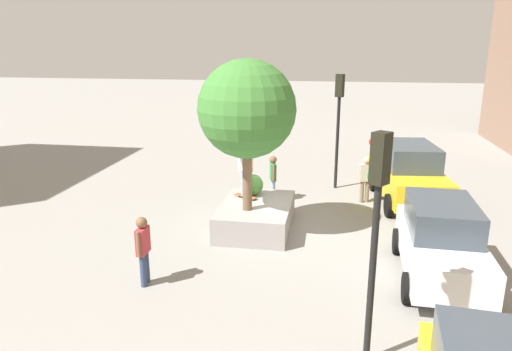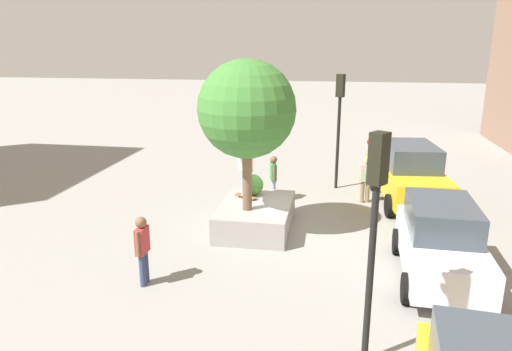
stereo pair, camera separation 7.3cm
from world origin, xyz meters
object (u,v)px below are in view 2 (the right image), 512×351
(skateboard, at_px, (246,196))
(traffic_light_corner, at_px, (374,211))
(police_car, at_px, (440,241))
(bystander_watching, at_px, (273,175))
(planter_ledge, at_px, (256,216))
(passerby_with_bag, at_px, (142,246))
(skateboarder, at_px, (246,166))
(traffic_light_median, at_px, (339,112))
(plaza_tree, at_px, (247,110))
(pedestrian_crossing, at_px, (366,176))
(taxi_cab, at_px, (410,174))

(skateboard, bearing_deg, traffic_light_corner, 27.95)
(police_car, xyz_separation_m, bystander_watching, (-5.11, -4.73, 0.01))
(bystander_watching, bearing_deg, planter_ledge, -3.55)
(traffic_light_corner, height_order, passerby_with_bag, traffic_light_corner)
(skateboarder, distance_m, traffic_light_median, 5.22)
(skateboarder, relative_size, traffic_light_corner, 0.41)
(plaza_tree, relative_size, pedestrian_crossing, 2.59)
(skateboard, distance_m, passerby_with_bag, 4.70)
(police_car, xyz_separation_m, pedestrian_crossing, (-5.50, -1.46, 0.01))
(plaza_tree, distance_m, skateboarder, 2.17)
(police_car, height_order, pedestrian_crossing, police_car)
(plaza_tree, distance_m, traffic_light_corner, 6.30)
(police_car, bearing_deg, passerby_with_bag, -77.58)
(taxi_cab, distance_m, bystander_watching, 4.83)
(plaza_tree, height_order, bystander_watching, plaza_tree)
(planter_ledge, bearing_deg, skateboarder, -140.05)
(traffic_light_corner, bearing_deg, skateboarder, -152.05)
(skateboarder, xyz_separation_m, police_car, (2.90, 5.31, -0.89))
(planter_ledge, xyz_separation_m, skateboard, (-0.49, -0.41, 0.45))
(skateboarder, height_order, taxi_cab, skateboarder)
(planter_ledge, bearing_deg, pedestrian_crossing, 132.02)
(skateboarder, xyz_separation_m, passerby_with_bag, (4.42, -1.59, -0.87))
(traffic_light_corner, distance_m, bystander_watching, 9.27)
(traffic_light_corner, bearing_deg, plaza_tree, -149.61)
(bystander_watching, bearing_deg, passerby_with_bag, -18.15)
(passerby_with_bag, bearing_deg, traffic_light_corner, 68.21)
(pedestrian_crossing, bearing_deg, traffic_light_median, -147.86)
(planter_ledge, height_order, bystander_watching, bystander_watching)
(planter_ledge, bearing_deg, traffic_light_corner, 26.80)
(plaza_tree, xyz_separation_m, traffic_light_median, (-5.27, 2.57, -0.72))
(taxi_cab, distance_m, passerby_with_bag, 10.06)
(planter_ledge, bearing_deg, bystander_watching, 176.45)
(skateboarder, bearing_deg, pedestrian_crossing, 124.06)
(pedestrian_crossing, bearing_deg, bystander_watching, -83.13)
(taxi_cab, height_order, police_car, taxi_cab)
(skateboard, xyz_separation_m, taxi_cab, (-2.85, 5.36, 0.22))
(skateboard, relative_size, bystander_watching, 0.48)
(taxi_cab, height_order, traffic_light_median, traffic_light_median)
(police_car, height_order, traffic_light_corner, traffic_light_corner)
(traffic_light_median, bearing_deg, plaza_tree, -26.02)
(skateboard, bearing_deg, taxi_cab, 118.02)
(planter_ledge, relative_size, traffic_light_corner, 0.74)
(planter_ledge, bearing_deg, skateboard, -140.05)
(planter_ledge, distance_m, taxi_cab, 6.01)
(skateboard, distance_m, taxi_cab, 6.08)
(planter_ledge, relative_size, skateboard, 3.90)
(pedestrian_crossing, bearing_deg, planter_ledge, -47.98)
(skateboard, relative_size, taxi_cab, 0.17)
(skateboard, bearing_deg, skateboarder, 45.00)
(taxi_cab, xyz_separation_m, bystander_watching, (0.65, -4.78, -0.10))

